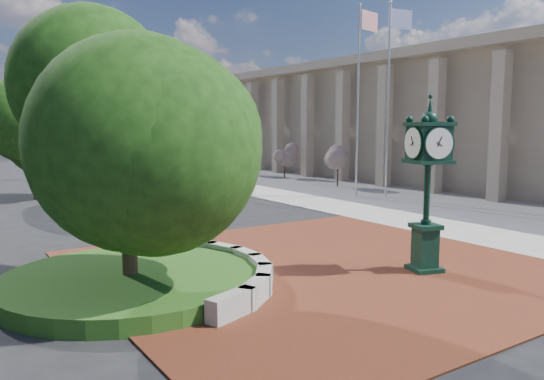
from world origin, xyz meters
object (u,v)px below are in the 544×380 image
(flagpole_a, at_px, (358,100))
(street_lamp_near, at_px, (123,97))
(parked_car, at_px, (70,161))
(post_clock, at_px, (428,178))
(flagpole_b, at_px, (388,99))
(street_lamp_far, at_px, (23,105))

(flagpole_a, bearing_deg, street_lamp_near, 116.88)
(flagpole_a, relative_size, street_lamp_near, 1.03)
(parked_car, distance_m, street_lamp_near, 12.53)
(street_lamp_near, bearing_deg, post_clock, -91.90)
(flagpole_a, height_order, flagpole_b, flagpole_b)
(flagpole_a, relative_size, flagpole_b, 0.99)
(parked_car, bearing_deg, street_lamp_far, 121.85)
(street_lamp_near, relative_size, street_lamp_far, 1.01)
(street_lamp_far, bearing_deg, street_lamp_near, -77.79)
(flagpole_a, bearing_deg, street_lamp_far, 109.43)
(flagpole_a, xyz_separation_m, street_lamp_near, (-7.82, 15.42, 0.59))
(street_lamp_far, bearing_deg, flagpole_b, -69.43)
(parked_car, xyz_separation_m, street_lamp_far, (-2.59, 6.06, 5.02))
(post_clock, xyz_separation_m, parked_car, (-0.27, 39.05, -1.74))
(parked_car, bearing_deg, street_lamp_near, -75.32)
(parked_car, bearing_deg, flagpole_b, -61.27)
(flagpole_a, xyz_separation_m, flagpole_b, (1.15, -1.10, 0.03))
(street_lamp_near, bearing_deg, flagpole_a, -63.12)
(post_clock, distance_m, flagpole_a, 15.28)
(post_clock, bearing_deg, street_lamp_far, 93.63)
(flagpole_b, height_order, street_lamp_far, flagpole_b)
(post_clock, relative_size, street_lamp_far, 0.47)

